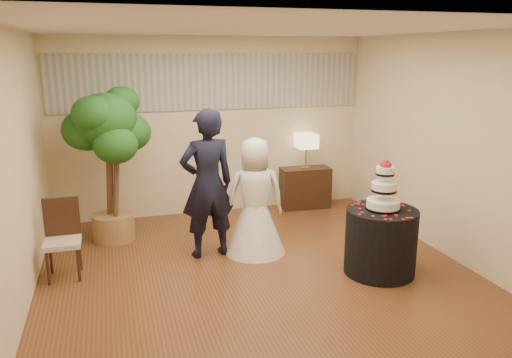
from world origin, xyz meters
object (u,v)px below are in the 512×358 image
object	(u,v)px
bride	(255,196)
ficus_tree	(109,165)
table_lamp	(306,151)
console	(305,188)
wedding_cake	(384,185)
side_chair	(62,240)
groom	(207,184)
cake_table	(381,241)

from	to	relation	value
bride	ficus_tree	world-z (taller)	ficus_tree
ficus_tree	bride	bearing A→B (deg)	-29.31
table_lamp	console	bearing A→B (deg)	0.00
wedding_cake	side_chair	world-z (taller)	wedding_cake
wedding_cake	table_lamp	world-z (taller)	wedding_cake
groom	wedding_cake	bearing A→B (deg)	142.27
groom	wedding_cake	world-z (taller)	groom
cake_table	wedding_cake	world-z (taller)	wedding_cake
groom	wedding_cake	distance (m)	2.15
wedding_cake	ficus_tree	distance (m)	3.63
table_lamp	side_chair	bearing A→B (deg)	-154.96
groom	console	xyz separation A→B (m)	(1.96, 1.55, -0.61)
groom	console	distance (m)	2.57
console	side_chair	distance (m)	4.09
table_lamp	ficus_tree	world-z (taller)	ficus_tree
bride	cake_table	world-z (taller)	bride
cake_table	ficus_tree	distance (m)	3.69
bride	table_lamp	size ratio (longest dim) A/B	2.63
bride	wedding_cake	bearing A→B (deg)	148.28
groom	bride	bearing A→B (deg)	166.47
cake_table	side_chair	bearing A→B (deg)	165.54
ficus_tree	side_chair	bearing A→B (deg)	-117.36
side_chair	cake_table	bearing A→B (deg)	-14.22
console	table_lamp	bearing A→B (deg)	0.00
groom	cake_table	bearing A→B (deg)	142.27
groom	table_lamp	xyz separation A→B (m)	(1.96, 1.55, 0.02)
side_chair	bride	bearing A→B (deg)	2.88
wedding_cake	console	bearing A→B (deg)	87.42
bride	console	world-z (taller)	bride
cake_table	table_lamp	xyz separation A→B (m)	(0.12, 2.65, 0.58)
table_lamp	ficus_tree	distance (m)	3.19
bride	console	distance (m)	2.16
side_chair	ficus_tree	bearing A→B (deg)	62.87
table_lamp	side_chair	size ratio (longest dim) A/B	0.63
bride	ficus_tree	distance (m)	2.06
side_chair	wedding_cake	bearing A→B (deg)	-14.22
groom	side_chair	bearing A→B (deg)	-0.98
wedding_cake	side_chair	bearing A→B (deg)	165.54
bride	side_chair	bearing A→B (deg)	10.70
wedding_cake	side_chair	distance (m)	3.75
console	cake_table	bearing A→B (deg)	-89.43
groom	bride	world-z (taller)	groom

